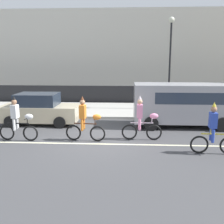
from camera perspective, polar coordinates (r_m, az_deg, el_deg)
The scene contains 12 objects.
ground_plane at distance 11.28m, azimuth -3.20°, elevation -6.16°, with size 80.00×80.00×0.00m, color #424244.
road_centre_line at distance 10.81m, azimuth -3.50°, elevation -6.94°, with size 36.00×0.14×0.01m, color beige.
sidewalk_curb at distance 17.55m, azimuth -0.84°, elevation 0.47°, with size 60.00×5.00×0.15m, color #ADAAA3.
fence_line at distance 20.31m, azimuth -0.26°, elevation 3.76°, with size 40.00×0.08×1.40m, color black.
building_backdrop at distance 29.09m, azimuth -6.42°, elevation 12.45°, with size 28.00×8.00×7.94m, color beige.
parade_cyclist_zebra at distance 11.71m, azimuth -19.76°, elevation -1.91°, with size 1.72×0.50×1.92m.
parade_cyclist_orange at distance 11.04m, azimuth -5.79°, elevation -2.07°, with size 1.72×0.50×1.92m.
parade_cyclist_pink at distance 11.19m, azimuth 6.60°, elevation -1.90°, with size 1.72×0.50×1.92m.
parade_cyclist_cobalt at distance 10.17m, azimuth 21.60°, elevation -4.00°, with size 1.72×0.50×1.92m.
parked_van_grey at distance 13.87m, azimuth 15.57°, elevation 2.18°, with size 5.00×2.22×2.18m.
parked_car_beige at distance 14.46m, azimuth -15.53°, elevation 0.53°, with size 4.10×1.92×1.64m.
street_lamp_post at distance 17.58m, azimuth 12.59°, elevation 13.04°, with size 0.36×0.36×5.86m.
Camera 1 is at (1.24, -10.69, 3.40)m, focal length 42.00 mm.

